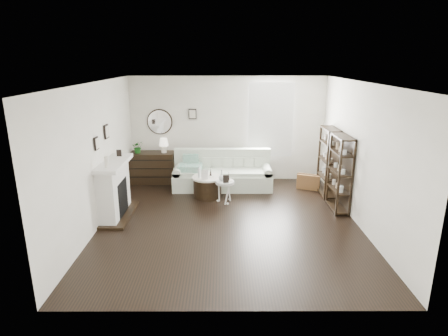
{
  "coord_description": "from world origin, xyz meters",
  "views": [
    {
      "loc": [
        -0.12,
        -6.83,
        3.11
      ],
      "look_at": [
        -0.1,
        0.8,
        0.87
      ],
      "focal_mm": 30.0,
      "sensor_mm": 36.0,
      "label": 1
    }
  ],
  "objects_px": {
    "sofa": "(222,175)",
    "pedestal_table": "(225,183)",
    "dresser": "(151,167)",
    "drum_table": "(207,187)"
  },
  "relations": [
    {
      "from": "drum_table",
      "to": "pedestal_table",
      "type": "relative_size",
      "value": 1.4
    },
    {
      "from": "sofa",
      "to": "drum_table",
      "type": "bearing_deg",
      "value": -117.37
    },
    {
      "from": "sofa",
      "to": "pedestal_table",
      "type": "relative_size",
      "value": 4.77
    },
    {
      "from": "drum_table",
      "to": "pedestal_table",
      "type": "xyz_separation_m",
      "value": [
        0.41,
        -0.37,
        0.21
      ]
    },
    {
      "from": "sofa",
      "to": "dresser",
      "type": "bearing_deg",
      "value": 167.91
    },
    {
      "from": "drum_table",
      "to": "pedestal_table",
      "type": "height_order",
      "value": "pedestal_table"
    },
    {
      "from": "sofa",
      "to": "pedestal_table",
      "type": "bearing_deg",
      "value": -86.78
    },
    {
      "from": "sofa",
      "to": "dresser",
      "type": "height_order",
      "value": "sofa"
    },
    {
      "from": "sofa",
      "to": "pedestal_table",
      "type": "xyz_separation_m",
      "value": [
        0.06,
        -1.05,
        0.15
      ]
    },
    {
      "from": "dresser",
      "to": "drum_table",
      "type": "xyz_separation_m",
      "value": [
        1.5,
        -1.07,
        -0.15
      ]
    }
  ]
}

